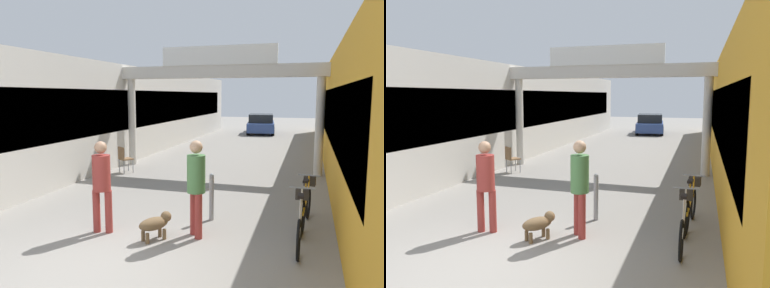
% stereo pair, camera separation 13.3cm
% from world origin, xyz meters
% --- Properties ---
extents(ground_plane, '(80.00, 80.00, 0.00)m').
position_xyz_m(ground_plane, '(0.00, 0.00, 0.00)').
color(ground_plane, gray).
extents(storefront_left, '(3.00, 26.00, 3.75)m').
position_xyz_m(storefront_left, '(-5.09, 11.00, 1.87)').
color(storefront_left, beige).
rests_on(storefront_left, ground_plane).
extents(storefront_right, '(3.00, 26.00, 3.75)m').
position_xyz_m(storefront_right, '(5.09, 11.00, 1.87)').
color(storefront_right, gold).
rests_on(storefront_right, ground_plane).
extents(arcade_sign_gateway, '(7.40, 0.47, 4.28)m').
position_xyz_m(arcade_sign_gateway, '(0.00, 8.05, 3.06)').
color(arcade_sign_gateway, beige).
rests_on(arcade_sign_gateway, ground_plane).
extents(pedestrian_with_dog, '(0.48, 0.48, 1.81)m').
position_xyz_m(pedestrian_with_dog, '(1.09, 1.76, 1.05)').
color(pedestrian_with_dog, '#99332D').
rests_on(pedestrian_with_dog, ground_plane).
extents(pedestrian_companion, '(0.40, 0.40, 1.77)m').
position_xyz_m(pedestrian_companion, '(-0.68, 1.43, 1.02)').
color(pedestrian_companion, '#99332D').
rests_on(pedestrian_companion, ground_plane).
extents(dog_on_leash, '(0.58, 0.67, 0.49)m').
position_xyz_m(dog_on_leash, '(0.44, 1.39, 0.31)').
color(dog_on_leash, brown).
rests_on(dog_on_leash, ground_plane).
extents(bicycle_silver_nearest, '(0.46, 1.69, 0.98)m').
position_xyz_m(bicycle_silver_nearest, '(2.95, 1.90, 0.44)').
color(bicycle_silver_nearest, black).
rests_on(bicycle_silver_nearest, ground_plane).
extents(bicycle_orange_second, '(0.46, 1.69, 0.98)m').
position_xyz_m(bicycle_orange_second, '(3.04, 3.07, 0.44)').
color(bicycle_orange_second, black).
rests_on(bicycle_orange_second, ground_plane).
extents(bollard_post_metal, '(0.10, 0.10, 1.00)m').
position_xyz_m(bollard_post_metal, '(1.13, 2.76, 0.51)').
color(bollard_post_metal, gray).
rests_on(bollard_post_metal, ground_plane).
extents(cafe_chair_wood_nearer, '(0.56, 0.56, 0.89)m').
position_xyz_m(cafe_chair_wood_nearer, '(-2.92, 6.54, 0.54)').
color(cafe_chair_wood_nearer, gray).
rests_on(cafe_chair_wood_nearer, ground_plane).
extents(parked_car_blue, '(2.17, 4.16, 1.33)m').
position_xyz_m(parked_car_blue, '(-0.16, 21.23, 0.64)').
color(parked_car_blue, '#2D478C').
rests_on(parked_car_blue, ground_plane).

